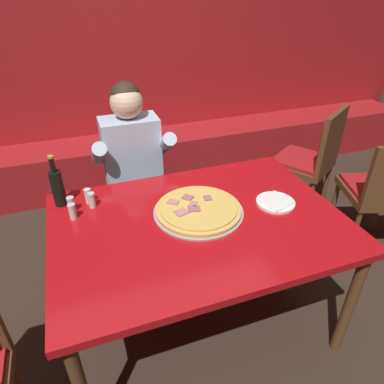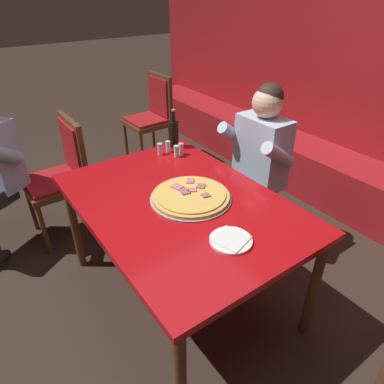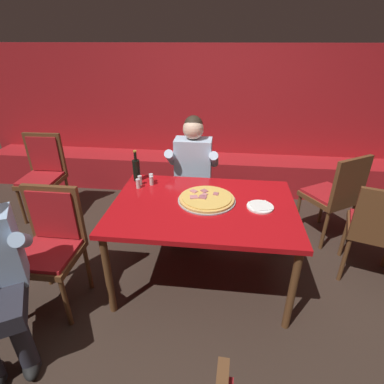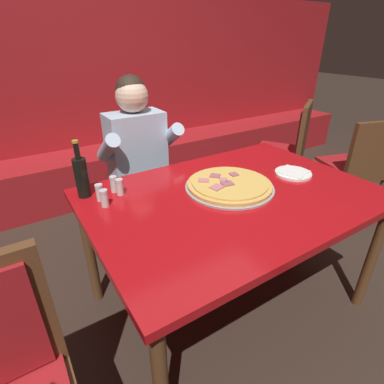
{
  "view_description": "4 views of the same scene",
  "coord_description": "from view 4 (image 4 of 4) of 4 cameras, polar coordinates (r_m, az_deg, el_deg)",
  "views": [
    {
      "loc": [
        -0.51,
        -1.31,
        1.81
      ],
      "look_at": [
        0.03,
        0.2,
        0.81
      ],
      "focal_mm": 32.0,
      "sensor_mm": 36.0,
      "label": 1
    },
    {
      "loc": [
        1.39,
        -0.9,
        1.84
      ],
      "look_at": [
        -0.1,
        0.16,
        0.72
      ],
      "focal_mm": 32.0,
      "sensor_mm": 36.0,
      "label": 2
    },
    {
      "loc": [
        0.15,
        -2.08,
        1.95
      ],
      "look_at": [
        -0.11,
        0.19,
        0.77
      ],
      "focal_mm": 28.0,
      "sensor_mm": 36.0,
      "label": 3
    },
    {
      "loc": [
        -0.91,
        -1.04,
        1.49
      ],
      "look_at": [
        -0.15,
        0.17,
        0.74
      ],
      "focal_mm": 28.0,
      "sensor_mm": 36.0,
      "label": 4
    }
  ],
  "objects": [
    {
      "name": "main_dining_table",
      "position": [
        1.59,
        7.79,
        -2.51
      ],
      "size": [
        1.47,
        1.03,
        0.76
      ],
      "color": "brown",
      "rests_on": "ground_plane"
    },
    {
      "name": "diner_seated_blue_shirt",
      "position": [
        2.09,
        -9.4,
        5.27
      ],
      "size": [
        0.53,
        0.53,
        1.27
      ],
      "color": "black",
      "rests_on": "ground_plane"
    },
    {
      "name": "pizza",
      "position": [
        1.6,
        7.12,
        1.37
      ],
      "size": [
        0.47,
        0.47,
        0.05
      ],
      "color": "#9E9EA3",
      "rests_on": "main_dining_table"
    },
    {
      "name": "booth_wall_panel",
      "position": [
        3.39,
        -17.17,
        17.34
      ],
      "size": [
        6.8,
        0.16,
        1.9
      ],
      "primitive_type": "cube",
      "color": "#A3191E",
      "rests_on": "ground_plane"
    },
    {
      "name": "dining_chair_near_left",
      "position": [
        2.81,
        29.02,
        4.78
      ],
      "size": [
        0.55,
        0.55,
        0.94
      ],
      "color": "brown",
      "rests_on": "ground_plane"
    },
    {
      "name": "dining_chair_far_left",
      "position": [
        2.98,
        17.75,
        8.3
      ],
      "size": [
        0.61,
        0.61,
        0.97
      ],
      "color": "brown",
      "rests_on": "ground_plane"
    },
    {
      "name": "booth_bench",
      "position": [
        3.29,
        -13.82,
        4.29
      ],
      "size": [
        6.46,
        0.48,
        0.46
      ],
      "primitive_type": "cube",
      "color": "#A3191E",
      "rests_on": "ground_plane"
    },
    {
      "name": "shaker_oregano",
      "position": [
        1.56,
        -13.59,
        0.81
      ],
      "size": [
        0.04,
        0.04,
        0.09
      ],
      "color": "silver",
      "rests_on": "main_dining_table"
    },
    {
      "name": "shaker_red_pepper_flakes",
      "position": [
        1.53,
        -17.17,
        -0.23
      ],
      "size": [
        0.04,
        0.04,
        0.09
      ],
      "color": "silver",
      "rests_on": "main_dining_table"
    },
    {
      "name": "beer_bottle",
      "position": [
        1.57,
        -20.3,
        2.87
      ],
      "size": [
        0.07,
        0.07,
        0.29
      ],
      "color": "black",
      "rests_on": "main_dining_table"
    },
    {
      "name": "shaker_parmesan",
      "position": [
        1.6,
        -14.66,
        1.33
      ],
      "size": [
        0.04,
        0.04,
        0.09
      ],
      "color": "silver",
      "rests_on": "main_dining_table"
    },
    {
      "name": "plate_white_paper",
      "position": [
        1.85,
        18.78,
        3.4
      ],
      "size": [
        0.21,
        0.21,
        0.02
      ],
      "color": "white",
      "rests_on": "main_dining_table"
    },
    {
      "name": "shaker_black_pepper",
      "position": [
        1.47,
        -16.33,
        -1.28
      ],
      "size": [
        0.04,
        0.04,
        0.09
      ],
      "color": "silver",
      "rests_on": "main_dining_table"
    },
    {
      "name": "ground_plane",
      "position": [
        2.03,
        6.48,
        -19.74
      ],
      "size": [
        24.0,
        24.0,
        0.0
      ],
      "primitive_type": "plane",
      "color": "#33261E"
    }
  ]
}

